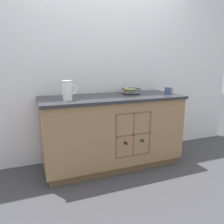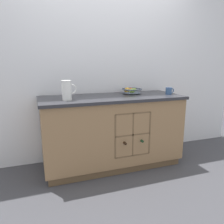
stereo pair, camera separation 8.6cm
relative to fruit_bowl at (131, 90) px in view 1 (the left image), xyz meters
name	(u,v)px [view 1 (the left image)]	position (x,y,z in m)	size (l,w,h in m)	color
ground_plane	(112,164)	(-0.32, -0.14, -0.94)	(14.00, 14.00, 0.00)	#424247
back_wall	(101,64)	(-0.32, 0.25, 0.33)	(4.40, 0.06, 2.55)	white
kitchen_island	(112,131)	(-0.32, -0.14, -0.49)	(1.74, 0.71, 0.90)	brown
fruit_bowl	(131,90)	(0.00, 0.00, 0.00)	(0.27, 0.27, 0.08)	#4C5666
white_pitcher	(68,90)	(-0.88, -0.24, 0.07)	(0.16, 0.11, 0.22)	white
ceramic_mug	(168,91)	(0.43, -0.22, 0.00)	(0.12, 0.08, 0.09)	#385684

